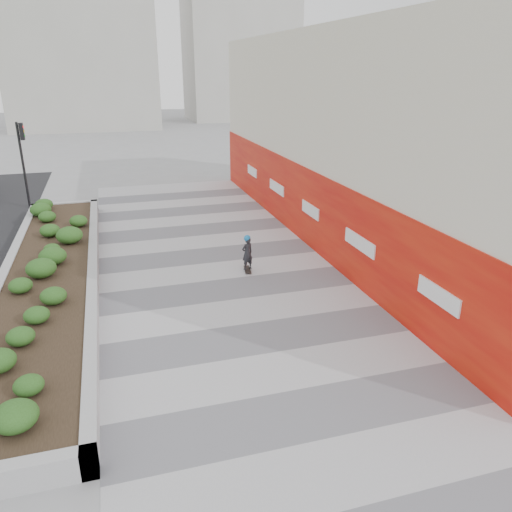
{
  "coord_description": "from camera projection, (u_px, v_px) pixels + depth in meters",
  "views": [
    {
      "loc": [
        -3.33,
        -9.12,
        6.6
      ],
      "look_at": [
        0.82,
        4.82,
        1.1
      ],
      "focal_mm": 35.0,
      "sensor_mm": 36.0,
      "label": 1
    }
  ],
  "objects": [
    {
      "name": "manhole_cover",
      "position": [
        264.0,
        315.0,
        14.22
      ],
      "size": [
        0.44,
        0.44,
        0.01
      ],
      "primitive_type": "cylinder",
      "color": "#595654",
      "rests_on": "ground"
    },
    {
      "name": "traffic_signal_near",
      "position": [
        23.0,
        152.0,
        24.18
      ],
      "size": [
        0.33,
        0.28,
        4.2
      ],
      "color": "black",
      "rests_on": "ground"
    },
    {
      "name": "building",
      "position": [
        374.0,
        138.0,
        19.9
      ],
      "size": [
        6.04,
        24.08,
        8.0
      ],
      "color": "beige",
      "rests_on": "ground"
    },
    {
      "name": "planter",
      "position": [
        49.0,
        273.0,
        16.06
      ],
      "size": [
        3.0,
        18.0,
        0.9
      ],
      "color": "#9E9EA0",
      "rests_on": "ground"
    },
    {
      "name": "distant_bldg_north_l",
      "position": [
        79.0,
        35.0,
        55.84
      ],
      "size": [
        16.0,
        12.0,
        20.0
      ],
      "primitive_type": "cube",
      "color": "#ADAAA3",
      "rests_on": "ground"
    },
    {
      "name": "skateboarder",
      "position": [
        247.0,
        253.0,
        17.04
      ],
      "size": [
        0.5,
        0.74,
        1.32
      ],
      "rotation": [
        0.0,
        0.0,
        -0.17
      ],
      "color": "beige",
      "rests_on": "ground"
    },
    {
      "name": "distant_bldg_north_r",
      "position": [
        239.0,
        24.0,
        64.95
      ],
      "size": [
        14.0,
        10.0,
        24.0
      ],
      "primitive_type": "cube",
      "color": "#ADAAA3",
      "rests_on": "ground"
    },
    {
      "name": "walkway",
      "position": [
        247.0,
        317.0,
        14.09
      ],
      "size": [
        8.0,
        36.0,
        0.01
      ],
      "primitive_type": "cube",
      "color": "#A8A8AD",
      "rests_on": "ground"
    },
    {
      "name": "ground",
      "position": [
        282.0,
        376.0,
        11.4
      ],
      "size": [
        160.0,
        160.0,
        0.0
      ],
      "primitive_type": "plane",
      "color": "gray",
      "rests_on": "ground"
    }
  ]
}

